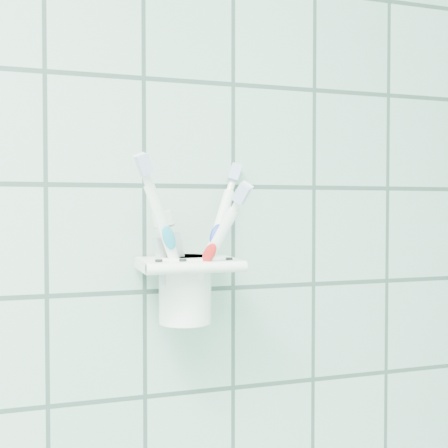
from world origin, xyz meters
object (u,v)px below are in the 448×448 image
toothbrush_orange (177,236)px  toothbrush_blue (192,231)px  toothpaste_tube (181,255)px  cup (185,286)px  holder_bracket (188,265)px  toothbrush_pink (194,231)px

toothbrush_orange → toothbrush_blue: bearing=7.8°
toothbrush_orange → toothpaste_tube: (0.00, -0.01, -0.02)m
cup → toothbrush_blue: bearing=-35.2°
toothbrush_blue → toothpaste_tube: size_ratio=1.50×
holder_bracket → toothbrush_pink: bearing=-51.4°
cup → toothbrush_pink: 0.07m
toothbrush_orange → holder_bracket: bearing=4.1°
toothbrush_pink → toothpaste_tube: size_ratio=1.51×
holder_bracket → toothbrush_orange: size_ratio=0.64×
cup → toothpaste_tube: size_ratio=0.61×
holder_bracket → cup: (-0.00, 0.00, -0.03)m
holder_bracket → toothbrush_blue: (0.00, -0.00, 0.04)m
toothbrush_blue → cup: bearing=164.0°
holder_bracket → toothbrush_orange: toothbrush_orange is taller
toothpaste_tube → toothbrush_pink: bearing=-47.3°
cup → toothbrush_blue: (0.01, -0.00, 0.07)m
toothbrush_pink → toothpaste_tube: toothbrush_pink is taller
toothbrush_pink → holder_bracket: bearing=117.5°
holder_bracket → toothbrush_blue: size_ratio=0.58×
toothbrush_blue → toothpaste_tube: bearing=-165.8°
toothbrush_blue → toothpaste_tube: 0.03m
holder_bracket → toothbrush_orange: (-0.01, 0.01, 0.04)m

